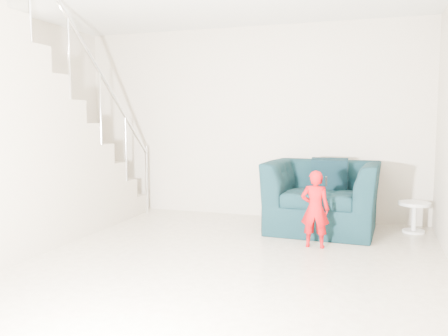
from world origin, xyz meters
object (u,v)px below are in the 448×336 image
Objects in this scene: armchair at (322,196)px; toddler at (315,209)px; staircase at (27,159)px; side_table at (414,212)px.

armchair is 1.58× the size of toddler.
side_table is at bearing 22.91° from staircase.
side_table is 4.66m from staircase.
armchair is at bearing 26.31° from staircase.
staircase is at bearing -157.09° from side_table.
armchair is 3.55m from staircase.
armchair is at bearing -167.81° from side_table.
toddler is (0.01, -0.83, -0.01)m from armchair.
armchair reaches higher than side_table.
toddler is at bearing -135.51° from side_table.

